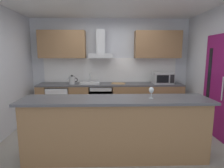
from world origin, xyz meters
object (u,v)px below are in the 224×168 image
object	(u,v)px
refrigerator	(60,102)
range_hood	(101,49)
kettle	(72,80)
sink	(90,83)
chopping_board	(118,83)
oven	(101,100)
wine_glass	(151,90)
microwave	(163,78)

from	to	relation	value
refrigerator	range_hood	xyz separation A→B (m)	(1.09, 0.13, 1.36)
kettle	sink	bearing A→B (deg)	5.65
sink	range_hood	size ratio (longest dim) A/B	0.69
chopping_board	oven	bearing A→B (deg)	177.01
sink	wine_glass	world-z (taller)	same
microwave	wine_glass	size ratio (longest dim) A/B	2.81
kettle	range_hood	size ratio (longest dim) A/B	0.40
kettle	range_hood	world-z (taller)	range_hood
wine_glass	kettle	bearing A→B (deg)	128.96
sink	range_hood	distance (m)	0.91
sink	wine_glass	size ratio (longest dim) A/B	2.81
range_hood	chopping_board	bearing A→B (deg)	-18.67
oven	sink	bearing A→B (deg)	177.80
oven	refrigerator	xyz separation A→B (m)	(-1.09, -0.00, -0.03)
oven	kettle	world-z (taller)	kettle
sink	chopping_board	world-z (taller)	sink
microwave	wine_glass	xyz separation A→B (m)	(-0.77, -1.96, 0.06)
microwave	range_hood	size ratio (longest dim) A/B	0.69
oven	refrigerator	bearing A→B (deg)	-179.86
refrigerator	sink	size ratio (longest dim) A/B	1.70
oven	kettle	xyz separation A→B (m)	(-0.74, -0.03, 0.55)
microwave	chopping_board	distance (m)	1.17
wine_glass	refrigerator	bearing A→B (deg)	134.20
oven	chopping_board	xyz separation A→B (m)	(0.45, -0.02, 0.45)
microwave	kettle	distance (m)	2.35
refrigerator	chopping_board	bearing A→B (deg)	-0.78
refrigerator	sink	bearing A→B (deg)	0.98
oven	range_hood	world-z (taller)	range_hood
refrigerator	chopping_board	xyz separation A→B (m)	(1.54, -0.02, 0.49)
range_hood	sink	bearing A→B (deg)	-157.47
refrigerator	kettle	distance (m)	0.68
sink	range_hood	world-z (taller)	range_hood
wine_glass	sink	bearing A→B (deg)	119.43
microwave	wine_glass	world-z (taller)	microwave
wine_glass	chopping_board	xyz separation A→B (m)	(-0.39, 1.96, -0.20)
kettle	range_hood	xyz separation A→B (m)	(0.74, 0.16, 0.78)
range_hood	microwave	bearing A→B (deg)	-5.58
chopping_board	microwave	bearing A→B (deg)	-0.21
oven	wine_glass	bearing A→B (deg)	-67.06
range_hood	wine_glass	bearing A→B (deg)	-68.33
sink	chopping_board	distance (m)	0.74
sink	kettle	xyz separation A→B (m)	(-0.45, -0.04, 0.08)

